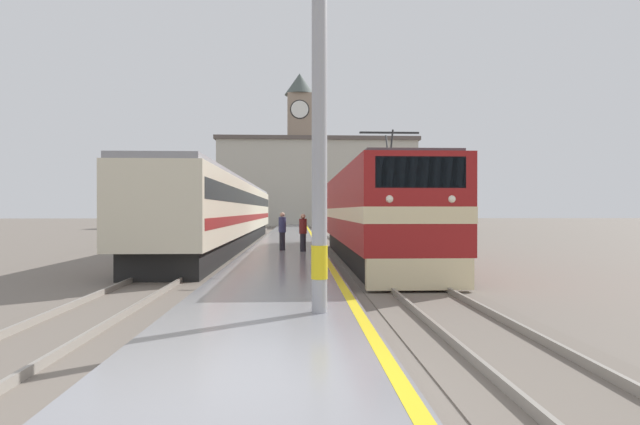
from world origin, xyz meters
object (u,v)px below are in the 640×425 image
person_on_platform (282,230)px  second_waiting_passenger (303,232)px  catenary_mast (325,62)px  clock_tower (300,144)px  locomotive_train (371,214)px  passenger_train (228,212)px

person_on_platform → second_waiting_passenger: bearing=-36.9°
catenary_mast → person_on_platform: (-1.18, 13.95, -3.56)m
person_on_platform → clock_tower: (1.05, 52.21, 10.91)m
second_waiting_passenger → clock_tower: bearing=89.9°
second_waiting_passenger → clock_tower: 54.04m
locomotive_train → second_waiting_passenger: 3.16m
catenary_mast → person_on_platform: size_ratio=5.16×
catenary_mast → clock_tower: (-0.12, 66.17, 7.35)m
locomotive_train → catenary_mast: catenary_mast is taller
passenger_train → clock_tower: 46.45m
locomotive_train → clock_tower: 55.01m
passenger_train → catenary_mast: (4.59, -21.04, 2.73)m
passenger_train → catenary_mast: catenary_mast is taller
locomotive_train → clock_tower: size_ratio=0.77×
locomotive_train → clock_tower: (-2.75, 53.99, 10.17)m
clock_tower → passenger_train: bearing=-95.7°
person_on_platform → catenary_mast: bearing=-85.2°
clock_tower → locomotive_train: bearing=-87.1°
person_on_platform → second_waiting_passenger: size_ratio=1.04×
second_waiting_passenger → clock_tower: clock_tower is taller
passenger_train → clock_tower: bearing=84.3°
locomotive_train → clock_tower: clock_tower is taller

